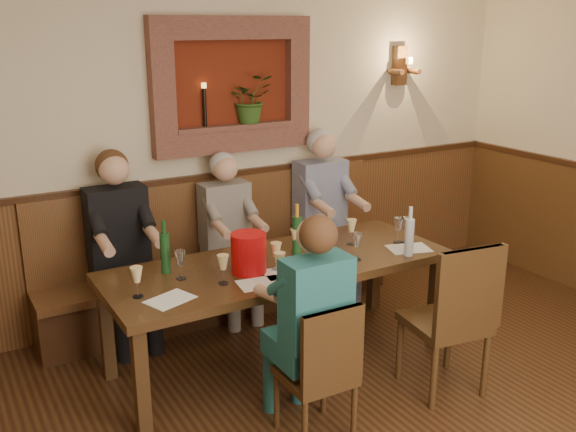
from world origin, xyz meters
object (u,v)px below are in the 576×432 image
object	(u,v)px
chair_near_right	(444,347)
water_bottle	(409,236)
person_bench_right	(326,228)
person_bench_left	(124,266)
wine_bottle_green_a	(297,234)
person_bench_mid	(230,252)
person_chair_front	(308,343)
chair_near_left	(316,398)
wine_bottle_green_b	(165,252)
bench	(223,274)
dining_table	(279,272)
spittoon_bucket	(249,253)

from	to	relation	value
chair_near_right	water_bottle	size ratio (longest dim) A/B	2.92
chair_near_right	water_bottle	distance (m)	0.80
person_bench_right	person_bench_left	bearing A→B (deg)	179.99
chair_near_right	wine_bottle_green_a	size ratio (longest dim) A/B	2.81
person_bench_mid	wine_bottle_green_a	size ratio (longest dim) A/B	3.67
chair_near_right	person_chair_front	size ratio (longest dim) A/B	0.77
chair_near_left	wine_bottle_green_b	world-z (taller)	wine_bottle_green_b
person_chair_front	wine_bottle_green_b	bearing A→B (deg)	116.43
bench	water_bottle	distance (m)	1.65
dining_table	bench	world-z (taller)	bench
bench	wine_bottle_green_a	bearing A→B (deg)	-78.42
bench	chair_near_right	bearing A→B (deg)	-67.87
chair_near_left	wine_bottle_green_a	bearing A→B (deg)	66.57
person_bench_mid	person_bench_left	bearing A→B (deg)	-179.78
spittoon_bucket	person_bench_mid	bearing A→B (deg)	72.46
bench	water_bottle	world-z (taller)	bench
person_bench_left	person_chair_front	size ratio (longest dim) A/B	1.08
dining_table	water_bottle	world-z (taller)	water_bottle
person_bench_left	person_bench_right	world-z (taller)	person_bench_right
bench	person_bench_left	distance (m)	0.90
wine_bottle_green_b	person_bench_right	bearing A→B (deg)	20.80
wine_bottle_green_a	water_bottle	bearing A→B (deg)	-31.55
bench	person_bench_mid	distance (m)	0.25
bench	person_chair_front	bearing A→B (deg)	-98.34
spittoon_bucket	wine_bottle_green_b	world-z (taller)	wine_bottle_green_b
water_bottle	chair_near_right	bearing A→B (deg)	-102.11
person_chair_front	wine_bottle_green_a	size ratio (longest dim) A/B	3.65
wine_bottle_green_b	chair_near_right	bearing A→B (deg)	-35.98
wine_bottle_green_a	dining_table	bearing A→B (deg)	-160.43
wine_bottle_green_a	spittoon_bucket	bearing A→B (deg)	-163.82
spittoon_bucket	dining_table	bearing A→B (deg)	13.79
bench	wine_bottle_green_b	distance (m)	1.19
dining_table	wine_bottle_green_a	size ratio (longest dim) A/B	6.50
chair_near_left	chair_near_right	world-z (taller)	chair_near_right
person_bench_left	person_chair_front	world-z (taller)	person_bench_left
person_bench_right	spittoon_bucket	xyz separation A→B (m)	(-1.20, -0.90, 0.27)
dining_table	wine_bottle_green_b	bearing A→B (deg)	164.92
chair_near_left	person_bench_left	world-z (taller)	person_bench_left
wine_bottle_green_b	water_bottle	bearing A→B (deg)	-18.99
chair_near_left	wine_bottle_green_a	world-z (taller)	wine_bottle_green_a
wine_bottle_green_a	wine_bottle_green_b	world-z (taller)	wine_bottle_green_a
person_bench_left	wine_bottle_green_a	xyz separation A→B (m)	(1.03, -0.77, 0.29)
chair_near_right	person_bench_left	distance (m)	2.35
person_bench_right	water_bottle	size ratio (longest dim) A/B	4.13
dining_table	person_bench_mid	distance (m)	0.85
person_bench_left	water_bottle	bearing A→B (deg)	-34.86
wine_bottle_green_b	bench	bearing A→B (deg)	45.18
person_chair_front	spittoon_bucket	size ratio (longest dim) A/B	5.09
chair_near_left	wine_bottle_green_b	distance (m)	1.35
chair_near_right	person_chair_front	distance (m)	1.03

